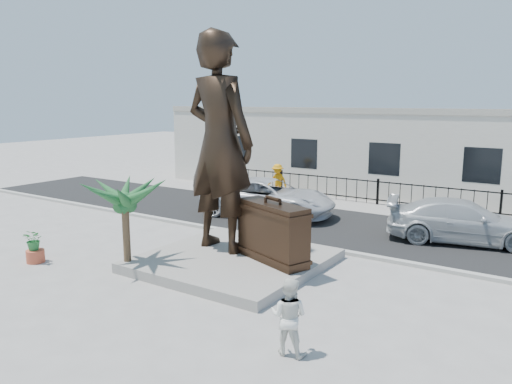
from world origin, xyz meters
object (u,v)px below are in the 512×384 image
at_px(suitcase, 273,232).
at_px(tourist, 289,316).
at_px(statue, 220,143).
at_px(car_white, 268,197).

relative_size(suitcase, tourist, 1.58).
distance_m(statue, tourist, 7.25).
relative_size(tourist, car_white, 0.27).
bearing_deg(car_white, suitcase, -156.32).
relative_size(statue, tourist, 4.31).
height_order(statue, tourist, statue).
height_order(tourist, car_white, car_white).
bearing_deg(tourist, statue, -50.05).
height_order(suitcase, tourist, suitcase).
distance_m(suitcase, tourist, 5.05).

